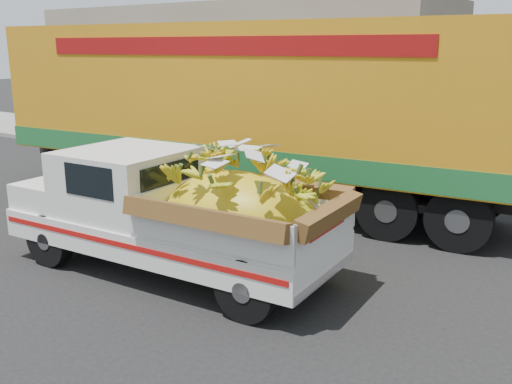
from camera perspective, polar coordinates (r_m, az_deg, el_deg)
The scene contains 6 objects.
ground at distance 9.77m, azimuth -14.64°, elevation -6.13°, with size 100.00×100.00×0.00m, color black.
curb at distance 14.64m, azimuth 4.86°, elevation 1.42°, with size 60.00×0.25×0.15m, color gray.
sidewalk at distance 16.46m, azimuth 8.49°, elevation 2.74°, with size 60.00×4.00×0.14m, color gray.
building_left at distance 25.37m, azimuth -1.92°, elevation 12.45°, with size 18.00×6.00×5.00m, color gray.
pickup_truck at distance 8.37m, azimuth -6.52°, elevation -2.15°, with size 5.27×2.18×1.81m.
semi_trailer at distance 12.30m, azimuth -0.92°, elevation 8.67°, with size 12.04×3.54×3.80m.
Camera 1 is at (7.03, -5.90, 3.34)m, focal length 40.00 mm.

